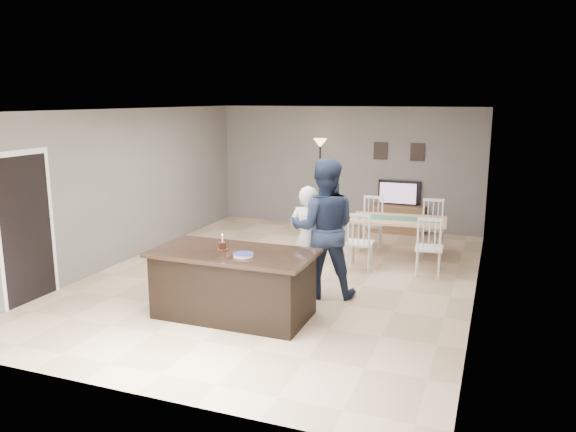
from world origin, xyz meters
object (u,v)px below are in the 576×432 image
at_px(man, 324,229).
at_px(plate_stack, 243,255).
at_px(woman, 308,239).
at_px(dining_table, 398,226).
at_px(kitchen_island, 234,283).
at_px(tv_console, 397,219).
at_px(television, 398,193).
at_px(floor_lamp, 320,159).
at_px(birthday_cake, 223,246).

bearing_deg(man, plate_stack, 49.04).
xyz_separation_m(woman, dining_table, (1.01, 2.06, -0.16)).
xyz_separation_m(kitchen_island, woman, (0.58, 1.35, 0.35)).
relative_size(kitchen_island, plate_stack, 8.16).
xyz_separation_m(tv_console, television, (0.00, 0.07, 0.56)).
height_order(television, plate_stack, television).
bearing_deg(television, tv_console, 90.00).
bearing_deg(kitchen_island, man, 53.76).
height_order(television, floor_lamp, floor_lamp).
bearing_deg(floor_lamp, kitchen_island, -84.41).
xyz_separation_m(man, floor_lamp, (-1.42, 4.28, 0.54)).
xyz_separation_m(kitchen_island, television, (1.20, 5.64, 0.41)).
xyz_separation_m(woman, man, (0.30, -0.15, 0.22)).
height_order(kitchen_island, floor_lamp, floor_lamp).
relative_size(woman, floor_lamp, 0.80).
distance_m(tv_console, woman, 4.29).
distance_m(kitchen_island, tv_console, 5.70).
bearing_deg(plate_stack, woman, 77.21).
distance_m(man, dining_table, 2.35).
height_order(man, birthday_cake, man).
relative_size(tv_console, woman, 0.75).
xyz_separation_m(plate_stack, floor_lamp, (-0.77, 5.66, 0.63)).
xyz_separation_m(television, plate_stack, (-0.96, -5.82, 0.06)).
distance_m(woman, birthday_cake, 1.51).
bearing_deg(man, floor_lamp, -87.69).
bearing_deg(floor_lamp, television, 5.10).
height_order(tv_console, floor_lamp, floor_lamp).
bearing_deg(birthday_cake, woman, 59.75).
distance_m(dining_table, floor_lamp, 3.11).
bearing_deg(dining_table, floor_lamp, 131.06).
relative_size(kitchen_island, birthday_cake, 10.29).
bearing_deg(tv_console, floor_lamp, -177.20).
xyz_separation_m(birthday_cake, floor_lamp, (-0.36, 5.44, 0.60)).
height_order(woman, birthday_cake, woman).
bearing_deg(television, dining_table, 100.01).
height_order(tv_console, dining_table, dining_table).
bearing_deg(television, woman, 81.83).
relative_size(plate_stack, floor_lamp, 0.13).
height_order(kitchen_island, dining_table, dining_table).
bearing_deg(birthday_cake, floor_lamp, 93.80).
distance_m(kitchen_island, dining_table, 3.77).
height_order(kitchen_island, birthday_cake, birthday_cake).
distance_m(tv_console, plate_stack, 5.86).
height_order(television, birthday_cake, television).
relative_size(kitchen_island, woman, 1.34).
bearing_deg(floor_lamp, plate_stack, -82.22).
distance_m(tv_console, television, 0.57).
bearing_deg(dining_table, man, -112.60).
height_order(kitchen_island, tv_console, kitchen_island).
xyz_separation_m(birthday_cake, dining_table, (1.77, 3.36, -0.31)).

